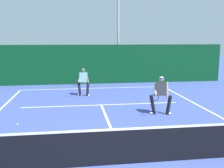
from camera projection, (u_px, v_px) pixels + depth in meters
ground_plane at (126, 164)px, 6.80m from camera, size 80.00×80.00×0.00m
court_line_baseline_far at (94, 88)px, 17.24m from camera, size 9.31×0.10×0.01m
court_line_service at (101, 105)px, 12.88m from camera, size 7.59×0.10×0.01m
court_line_centre at (109, 125)px, 9.92m from camera, size 0.10×6.40×0.01m
tennis_net at (126, 146)px, 6.72m from camera, size 10.21×0.09×1.11m
player_near at (161, 94)px, 11.14m from camera, size 1.03×0.87×1.64m
player_far at (83, 81)px, 14.82m from camera, size 0.96×0.83×1.56m
tennis_ball at (17, 124)px, 9.87m from camera, size 0.07×0.07×0.07m
tennis_ball_extra at (153, 98)px, 14.33m from camera, size 0.07×0.07×0.07m
back_fence_windscreen at (92, 64)px, 18.80m from camera, size 19.32×0.12×2.78m
light_pole at (118, 14)px, 19.41m from camera, size 0.55×0.44×8.20m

